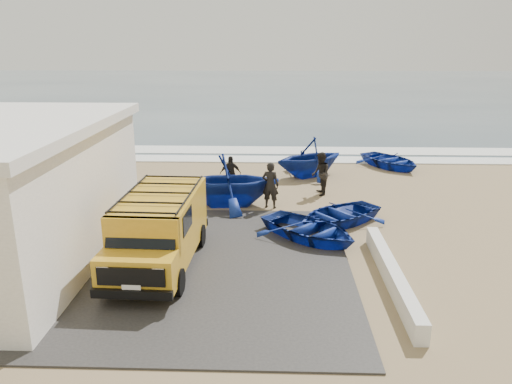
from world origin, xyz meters
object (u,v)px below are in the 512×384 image
object	(u,v)px
boat_mid_left	(229,180)
boat_far_right	(390,160)
fisherman_middle	(321,174)
boat_near_left	(309,229)
fisherman_back	(230,174)
van	(159,228)
fisherman_front	(270,185)
parapet	(392,275)
boat_far_left	(309,157)
boat_near_right	(338,214)

from	to	relation	value
boat_mid_left	boat_far_right	size ratio (longest dim) A/B	1.10
boat_mid_left	fisherman_middle	xyz separation A→B (m)	(3.86, 1.62, -0.13)
boat_near_left	fisherman_back	distance (m)	6.47
boat_near_left	boat_mid_left	world-z (taller)	boat_mid_left
van	fisherman_front	world-z (taller)	van
parapet	boat_far_right	xyz separation A→B (m)	(2.93, 13.46, 0.11)
parapet	boat_far_left	world-z (taller)	boat_far_left
boat_far_left	fisherman_middle	bearing A→B (deg)	-27.45
boat_mid_left	boat_far_left	xyz separation A→B (m)	(3.59, 4.71, -0.09)
boat_far_left	fisherman_back	world-z (taller)	boat_far_left
parapet	boat_near_left	size ratio (longest dim) A/B	1.62
fisherman_middle	boat_mid_left	bearing A→B (deg)	-71.02
boat_near_right	boat_mid_left	size ratio (longest dim) A/B	0.86
boat_near_left	fisherman_front	distance (m)	3.65
parapet	boat_mid_left	size ratio (longest dim) A/B	1.47
van	boat_near_left	world-z (taller)	van
boat_mid_left	boat_far_left	bearing A→B (deg)	-42.95
boat_far_right	boat_far_left	bearing A→B (deg)	172.57
boat_near_left	boat_mid_left	distance (m)	4.74
boat_far_right	boat_mid_left	bearing A→B (deg)	-171.73
boat_near_right	fisherman_front	distance (m)	3.12
fisherman_front	boat_far_left	bearing A→B (deg)	-97.02
parapet	van	distance (m)	6.82
van	boat_mid_left	world-z (taller)	van
boat_mid_left	boat_far_right	world-z (taller)	boat_mid_left
fisherman_front	boat_mid_left	bearing A→B (deg)	6.35
boat_near_left	boat_far_right	xyz separation A→B (m)	(5.01, 10.27, -0.00)
van	fisherman_middle	size ratio (longest dim) A/B	2.79
boat_far_left	fisherman_front	xyz separation A→B (m)	(-1.90, -4.94, -0.04)
boat_near_right	boat_mid_left	xyz separation A→B (m)	(-4.21, 1.99, 0.71)
boat_far_right	fisherman_middle	bearing A→B (deg)	-160.95
boat_far_right	fisherman_front	bearing A→B (deg)	-164.02
boat_far_left	boat_far_right	xyz separation A→B (m)	(4.45, 1.99, -0.60)
van	boat_far_left	distance (m)	11.66
van	boat_near_right	bearing A→B (deg)	35.16
parapet	fisherman_middle	distance (m)	8.51
boat_far_right	van	bearing A→B (deg)	-159.19
boat_near_right	boat_far_left	world-z (taller)	boat_far_left
parapet	fisherman_back	distance (m)	10.27
van	fisherman_middle	world-z (taller)	van
boat_far_right	fisherman_back	world-z (taller)	fisherman_back
boat_mid_left	fisherman_middle	world-z (taller)	boat_mid_left
van	fisherman_middle	xyz separation A→B (m)	(5.43, 7.36, -0.26)
boat_far_left	boat_near_right	bearing A→B (deg)	-27.23
boat_near_left	fisherman_front	size ratio (longest dim) A/B	1.96
fisherman_front	fisherman_back	distance (m)	2.92
boat_near_left	boat_far_left	distance (m)	8.32
parapet	boat_near_left	xyz separation A→B (m)	(-2.08, 3.20, 0.11)
boat_near_right	fisherman_front	size ratio (longest dim) A/B	1.86
parapet	boat_near_right	size ratio (longest dim) A/B	1.71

